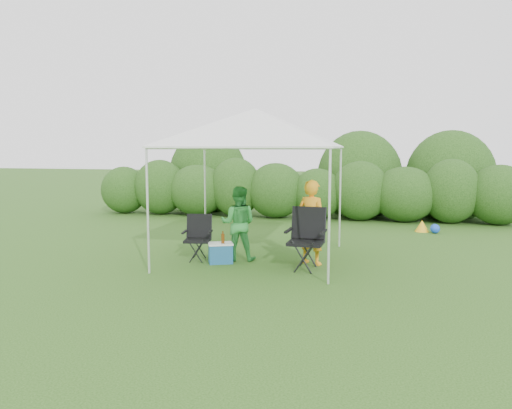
% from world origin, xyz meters
% --- Properties ---
extents(ground, '(70.00, 70.00, 0.00)m').
position_xyz_m(ground, '(0.00, 0.00, 0.00)').
color(ground, '#345F1D').
extents(hedge, '(12.75, 1.53, 1.80)m').
position_xyz_m(hedge, '(0.16, 6.00, 0.83)').
color(hedge, '#2A5219').
rests_on(hedge, ground).
extents(canopy, '(3.10, 3.10, 2.83)m').
position_xyz_m(canopy, '(0.00, 0.50, 2.46)').
color(canopy, silver).
rests_on(canopy, ground).
extents(chair_right, '(0.70, 0.64, 1.07)m').
position_xyz_m(chair_right, '(1.05, -0.07, 0.61)').
color(chair_right, black).
rests_on(chair_right, ground).
extents(chair_left, '(0.58, 0.54, 0.85)m').
position_xyz_m(chair_left, '(-1.04, 0.19, 0.48)').
color(chair_left, black).
rests_on(chair_left, ground).
extents(man, '(0.66, 0.57, 1.54)m').
position_xyz_m(man, '(1.09, 0.27, 0.77)').
color(man, orange).
rests_on(man, ground).
extents(woman, '(0.71, 0.57, 1.39)m').
position_xyz_m(woman, '(-0.29, 0.31, 0.70)').
color(woman, '#2D8A37').
rests_on(woman, ground).
extents(cooler, '(0.53, 0.47, 0.37)m').
position_xyz_m(cooler, '(-0.54, -0.01, 0.19)').
color(cooler, '#1C5381').
rests_on(cooler, ground).
extents(bottle, '(0.06, 0.06, 0.23)m').
position_xyz_m(bottle, '(-0.48, -0.05, 0.49)').
color(bottle, '#592D0C').
rests_on(bottle, cooler).
extents(lawn_toy, '(0.58, 0.48, 0.29)m').
position_xyz_m(lawn_toy, '(3.50, 4.32, 0.14)').
color(lawn_toy, gold).
rests_on(lawn_toy, ground).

